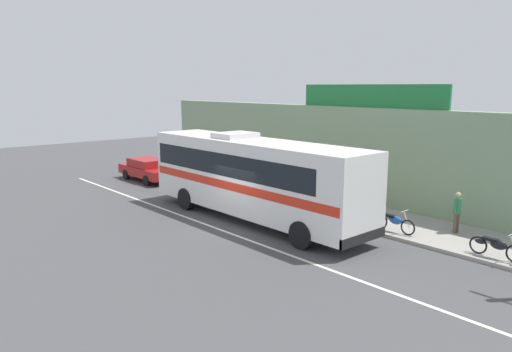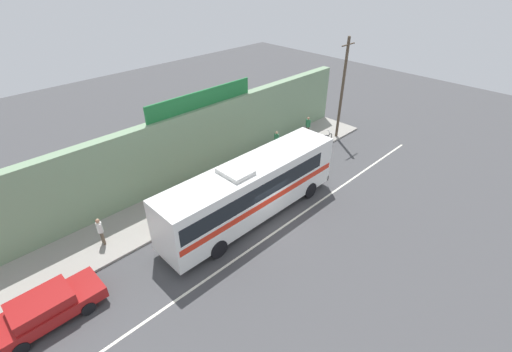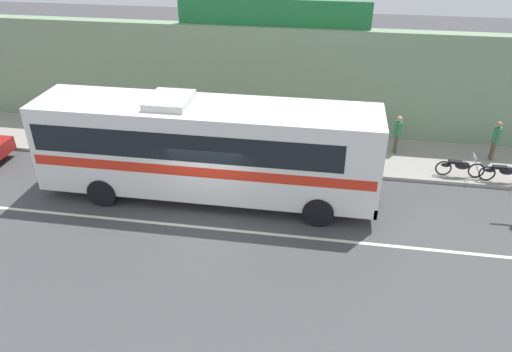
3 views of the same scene
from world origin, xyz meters
name	(u,v)px [view 1 (image 1 of 3)]	position (x,y,z in m)	size (l,w,h in m)	color
ground_plane	(237,226)	(0.00, 0.00, 0.00)	(70.00, 70.00, 0.00)	#444447
sidewalk_slab	(319,205)	(0.00, 5.20, 0.07)	(30.00, 3.60, 0.14)	gray
storefront_facade	(348,154)	(0.00, 7.35, 2.40)	(30.00, 0.70, 4.80)	gray
storefront_billboard	(369,96)	(1.17, 7.35, 5.35)	(8.20, 0.12, 1.10)	#1E7538
road_center_stripe	(221,230)	(0.00, -0.80, 0.00)	(30.00, 0.14, 0.01)	silver
intercity_bus	(252,174)	(-0.37, 1.16, 2.07)	(11.86, 2.61, 3.78)	white
parked_car	(148,169)	(-11.42, 2.15, 0.74)	(4.56, 1.88, 1.37)	maroon
motorcycle_black	(496,246)	(8.95, 3.90, 0.57)	(1.83, 0.56, 0.94)	black
motorcycle_blue	(393,221)	(5.01, 3.93, 0.57)	(1.85, 0.56, 0.94)	black
pedestrian_by_curb	(457,209)	(6.72, 5.65, 1.09)	(0.30, 0.48, 1.63)	brown
pedestrian_near_shop	(220,165)	(-7.71, 4.95, 1.11)	(0.30, 0.48, 1.67)	brown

